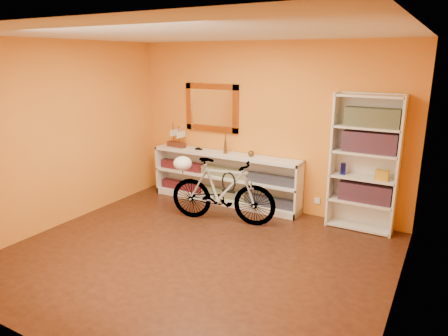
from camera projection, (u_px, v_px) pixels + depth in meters
The scene contains 24 objects.
floor at pixel (196, 256), 5.01m from camera, with size 4.50×4.00×0.01m, color black.
ceiling at pixel (192, 33), 4.32m from camera, with size 4.50×4.00×0.01m, color silver.
back_wall at pixel (265, 127), 6.35m from camera, with size 4.50×0.01×2.60m, color orange.
left_wall at pixel (61, 135), 5.74m from camera, with size 0.01×4.00×2.60m, color orange.
right_wall at pixel (407, 181), 3.60m from camera, with size 0.01×4.00×2.60m, color orange.
gilt_mirror at pixel (212, 108), 6.70m from camera, with size 0.98×0.06×0.78m, color brown.
wall_socket at pixel (317, 201), 6.18m from camera, with size 0.09×0.01×0.09m, color silver.
console_unit at pixel (225, 178), 6.72m from camera, with size 2.60×0.35×0.85m, color silver, non-canonical shape.
cd_row_lower at pixel (224, 193), 6.77m from camera, with size 2.50×0.13×0.14m, color black.
cd_row_upper at pixel (224, 172), 6.67m from camera, with size 2.50×0.13×0.14m, color navy.
model_ship at pixel (176, 135), 7.01m from camera, with size 0.35×0.13×0.42m, color #441E13, non-canonical shape.
toy_car at pixel (199, 150), 6.84m from camera, with size 0.00×0.00×0.00m, color black.
bronze_ornament at pixel (225, 142), 6.55m from camera, with size 0.07×0.07×0.38m, color #543C1C.
decorative_orb at pixel (251, 154), 6.37m from camera, with size 0.10×0.10×0.10m, color #543C1C.
bookcase at pixel (364, 164), 5.56m from camera, with size 0.90×0.30×1.90m, color silver, non-canonical shape.
book_row_a at pixel (365, 192), 5.65m from camera, with size 0.70×0.22×0.26m, color maroon.
book_row_b at pixel (370, 142), 5.46m from camera, with size 0.70×0.22×0.28m, color maroon.
book_row_c at pixel (373, 117), 5.37m from camera, with size 0.70×0.22×0.25m, color #194E58.
travel_mug at pixel (343, 169), 5.70m from camera, with size 0.07×0.07×0.16m, color navy.
red_tin at pixel (354, 118), 5.52m from camera, with size 0.14×0.14×0.19m, color maroon.
yellow_bag at pixel (382, 175), 5.44m from camera, with size 0.17×0.11×0.13m, color #BF8F21.
bicycle at pixel (222, 191), 5.92m from camera, with size 1.62×0.42×0.96m, color silver.
helmet at pixel (183, 163), 6.02m from camera, with size 0.28×0.27×0.21m, color white.
u_lock at pixel (229, 182), 5.86m from camera, with size 0.23×0.23×0.02m, color black.
Camera 1 is at (2.54, -3.79, 2.36)m, focal length 32.65 mm.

